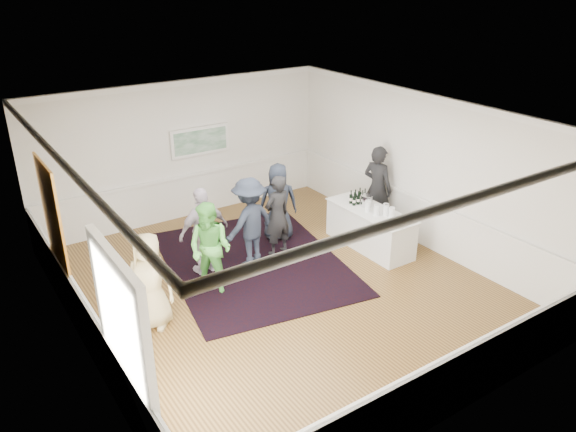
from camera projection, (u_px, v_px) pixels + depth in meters
floor at (280, 287)px, 10.40m from camera, size 8.00×8.00×0.00m
ceiling at (279, 117)px, 9.10m from camera, size 7.00×8.00×0.02m
wall_left at (73, 262)px, 7.97m from camera, size 0.02×8.00×3.20m
wall_right at (422, 171)px, 11.53m from camera, size 0.02×8.00×3.20m
wall_back at (184, 151)px, 12.79m from camera, size 7.00×0.02×3.20m
wall_front at (461, 317)px, 6.72m from camera, size 7.00×0.02×3.20m
wainscoting at (280, 263)px, 10.20m from camera, size 7.00×8.00×1.00m
mirror at (52, 217)px, 8.90m from camera, size 0.05×1.25×1.85m
doorway at (123, 338)px, 6.63m from camera, size 0.10×1.78×2.56m
landscape_painting at (200, 141)px, 12.88m from camera, size 1.44×0.06×0.66m
area_rug at (254, 262)px, 11.26m from camera, size 3.93×4.76×0.02m
serving_table at (370, 228)px, 11.75m from camera, size 0.80×2.08×0.84m
bartender at (377, 188)px, 12.36m from camera, size 0.62×0.80×1.94m
guest_tan at (150, 281)px, 8.99m from camera, size 0.96×0.93×1.66m
guest_green at (210, 249)px, 9.97m from camera, size 1.00×1.05×1.71m
guest_lilac at (204, 231)px, 10.58m from camera, size 1.05×0.49×1.74m
guest_dark_a at (250, 222)px, 10.87m from camera, size 1.28×0.91×1.81m
guest_dark_b at (277, 216)px, 11.29m from camera, size 0.67×0.50×1.70m
guest_navy at (278, 202)px, 11.97m from camera, size 0.98×0.86×1.69m
wine_bottles at (358, 196)px, 11.87m from camera, size 0.40×0.22×0.31m
juice_pitchers at (382, 209)px, 11.31m from camera, size 0.34×0.63×0.24m
ice_bucket at (367, 201)px, 11.72m from camera, size 0.26×0.26×0.24m
nut_bowl at (397, 224)px, 10.85m from camera, size 0.29×0.29×0.08m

